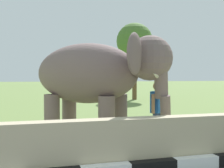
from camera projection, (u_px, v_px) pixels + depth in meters
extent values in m
cube|color=black|center=(153.00, 167.00, 5.07)|extent=(0.90, 0.20, 0.24)
cube|color=white|center=(196.00, 163.00, 5.31)|extent=(0.90, 0.20, 0.24)
cube|color=tan|center=(151.00, 143.00, 5.38)|extent=(28.00, 0.36, 1.00)
cylinder|color=#735D5C|center=(120.00, 117.00, 7.89)|extent=(0.44, 0.44, 1.30)
cylinder|color=#735D5C|center=(107.00, 121.00, 7.06)|extent=(0.44, 0.44, 1.30)
cylinder|color=#735D5C|center=(69.00, 113.00, 8.56)|extent=(0.44, 0.44, 1.30)
cylinder|color=#735D5C|center=(52.00, 117.00, 7.74)|extent=(0.44, 0.44, 1.30)
ellipsoid|color=#735D5C|center=(86.00, 73.00, 7.78)|extent=(3.42, 3.19, 1.70)
sphere|color=#735D5C|center=(150.00, 58.00, 7.03)|extent=(1.16, 1.16, 1.16)
ellipsoid|color=#D84C8C|center=(161.00, 52.00, 6.91)|extent=(0.68, 0.72, 0.44)
ellipsoid|color=#735D5C|center=(152.00, 58.00, 7.80)|extent=(0.75, 0.85, 1.00)
ellipsoid|color=#735D5C|center=(135.00, 54.00, 6.37)|extent=(0.75, 0.85, 1.00)
cylinder|color=#735D5C|center=(161.00, 79.00, 6.92)|extent=(0.56, 0.57, 0.99)
cylinder|color=#735D5C|center=(165.00, 111.00, 6.90)|extent=(0.44, 0.46, 0.83)
cone|color=beige|center=(161.00, 76.00, 7.20)|extent=(0.46, 0.53, 0.22)
cone|color=beige|center=(156.00, 75.00, 6.69)|extent=(0.46, 0.53, 0.22)
cylinder|color=navy|center=(158.00, 127.00, 7.57)|extent=(0.15, 0.15, 0.82)
cylinder|color=navy|center=(156.00, 128.00, 7.40)|extent=(0.15, 0.15, 0.82)
cube|color=#1E59B2|center=(157.00, 102.00, 7.47)|extent=(0.46, 0.45, 0.58)
cylinder|color=#9E7251|center=(161.00, 102.00, 7.68)|extent=(0.13, 0.13, 0.52)
cylinder|color=#9E7251|center=(153.00, 104.00, 7.25)|extent=(0.13, 0.13, 0.52)
sphere|color=#9E7251|center=(157.00, 86.00, 7.45)|extent=(0.23, 0.23, 0.23)
cylinder|color=brown|center=(135.00, 75.00, 21.76)|extent=(0.36, 0.36, 3.85)
sphere|color=#456A2B|center=(135.00, 41.00, 21.69)|extent=(2.87, 2.87, 2.87)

